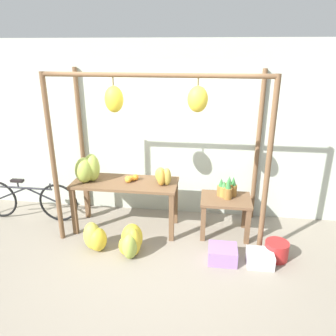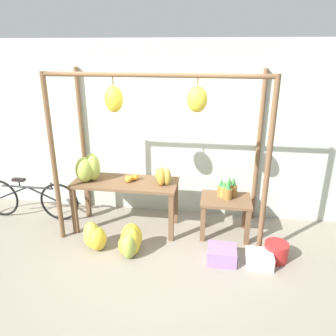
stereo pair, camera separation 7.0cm
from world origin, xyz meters
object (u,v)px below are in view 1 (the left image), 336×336
Objects in this scene: banana_pile_ground_left at (95,238)px; papaya_pile at (162,176)px; fruit_crate_white at (223,254)px; orange_pile at (131,178)px; parked_bicycle at (28,200)px; blue_bucket at (276,250)px; fruit_crate_purple at (260,258)px; banana_pile_on_table at (88,169)px; pineapple_cluster at (227,189)px; banana_pile_ground_right at (131,242)px.

papaya_pile is at bearing 36.03° from banana_pile_ground_left.
fruit_crate_white is at bearing -36.18° from papaya_pile.
parked_bicycle is (-1.75, 0.03, -0.48)m from orange_pile.
fruit_crate_white is 1.20× the size of papaya_pile.
fruit_crate_white is at bearing -168.80° from blue_bucket.
papaya_pile reaches higher than fruit_crate_white.
blue_bucket is 0.92× the size of fruit_crate_purple.
banana_pile_ground_left is at bearing -66.66° from banana_pile_on_table.
papaya_pile reaches higher than orange_pile.
papaya_pile is at bearing 143.82° from fruit_crate_white.
parked_bicycle reaches higher than banana_pile_ground_left.
pineapple_cluster is at bearing 3.72° from banana_pile_on_table.
pineapple_cluster reaches higher than orange_pile.
orange_pile is 1.81m from parked_bicycle.
pineapple_cluster is (1.42, 0.07, -0.12)m from orange_pile.
papaya_pile reaches higher than banana_pile_ground_right.
orange_pile is 1.71m from fruit_crate_white.
orange_pile is 2.27m from blue_bucket.
pineapple_cluster is 0.99× the size of papaya_pile.
banana_pile_ground_right is at bearing 179.87° from fruit_crate_purple.
banana_pile_on_table is at bearing 162.49° from fruit_crate_white.
orange_pile is 0.65× the size of papaya_pile.
orange_pile is 1.00m from banana_pile_ground_left.
blue_bucket is at bearing -43.41° from pineapple_cluster.
orange_pile is 0.65× the size of blue_bucket.
parked_bicycle is at bearing 166.82° from fruit_crate_white.
banana_pile_ground_right is at bearing -78.63° from orange_pile.
fruit_crate_purple is (0.43, -0.78, -0.62)m from pineapple_cluster.
fruit_crate_white is 1.11× the size of fruit_crate_purple.
banana_pile_ground_right is 1.58× the size of papaya_pile.
banana_pile_ground_left reaches higher than fruit_crate_purple.
banana_pile_ground_left is 1.30× the size of blue_bucket.
banana_pile_ground_left is 0.82× the size of banana_pile_ground_right.
banana_pile_ground_right reaches higher than fruit_crate_white.
blue_bucket is 1.86m from papaya_pile.
pineapple_cluster is 0.98m from fruit_crate_white.
banana_pile_on_table is 1.28m from parked_bicycle.
fruit_crate_purple is (1.72, -0.00, -0.10)m from banana_pile_ground_right.
banana_pile_ground_right is 0.29× the size of parked_bicycle.
banana_pile_on_table is at bearing 140.53° from banana_pile_ground_right.
banana_pile_ground_right reaches higher than banana_pile_ground_left.
parked_bicycle is 5.39× the size of papaya_pile.
fruit_crate_white is at bearing 178.48° from fruit_crate_purple.
parked_bicycle is at bearing 175.10° from banana_pile_on_table.
fruit_crate_white is 0.48m from fruit_crate_purple.
orange_pile reaches higher than banana_pile_ground_right.
orange_pile reaches higher than fruit_crate_white.
fruit_crate_white reaches higher than fruit_crate_purple.
parked_bicycle is at bearing 152.84° from banana_pile_ground_left.
pineapple_cluster is at bearing 86.49° from fruit_crate_white.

